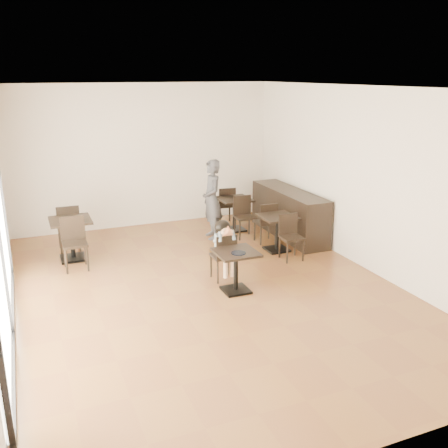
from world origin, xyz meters
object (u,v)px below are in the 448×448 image
cafe_table_left (72,239)px  chair_back_b (245,218)px  chair_mid_b (292,238)px  chair_left_b (75,244)px  cafe_table_mid (277,233)px  chair_left_a (69,227)px  child_chair (223,256)px  chair_mid_a (265,222)px  adult_patron (212,199)px  cafe_table_back (234,214)px  child (223,250)px  chair_back_a (225,205)px  child_table (236,271)px

cafe_table_left → chair_back_b: size_ratio=0.89×
chair_mid_b → chair_left_b: chair_left_b is taller
cafe_table_mid → chair_left_a: 4.13m
chair_left_a → chair_back_b: bearing=171.4°
chair_left_a → child_chair: bearing=133.1°
chair_mid_a → chair_mid_b: same height
adult_patron → chair_left_b: (-2.91, -0.75, -0.37)m
adult_patron → child_chair: bearing=-11.8°
cafe_table_left → chair_mid_a: size_ratio=0.92×
cafe_table_mid → cafe_table_back: (-0.26, 1.54, 0.01)m
chair_left_a → chair_left_b: bearing=91.0°
chair_left_b → chair_back_b: chair_left_b is taller
cafe_table_mid → child: bearing=-149.1°
child_chair → cafe_table_back: bearing=-117.5°
cafe_table_back → chair_back_a: bearing=90.0°
chair_left_a → chair_back_a: size_ratio=1.07×
child_table → chair_back_b: (1.28, 2.46, 0.10)m
chair_mid_a → chair_mid_b: bearing=92.6°
chair_back_b → child_table: bearing=-113.0°
cafe_table_left → chair_mid_a: chair_mid_a is taller
child_table → child_chair: (0.00, 0.55, 0.07)m
child_table → chair_back_a: 3.79m
child_chair → chair_left_a: bearing=-47.8°
chair_left_b → cafe_table_mid: bearing=-6.3°
child → cafe_table_mid: bearing=30.9°
child → adult_patron: (0.63, 2.16, 0.32)m
child → chair_left_b: (-2.27, 1.41, -0.05)m
cafe_table_left → chair_left_a: size_ratio=0.83×
child → chair_mid_a: (1.55, 1.47, -0.09)m
cafe_table_left → chair_mid_b: chair_mid_b is taller
child_table → chair_left_a: bearing=126.6°
chair_left_a → chair_back_a: bearing=-171.0°
chair_back_a → child_table: bearing=74.8°
chair_back_b → chair_back_a: bearing=94.6°
child_chair → adult_patron: (0.63, 2.16, 0.43)m
chair_mid_b → chair_left_b: (-3.82, 1.04, 0.04)m
chair_back_a → cafe_table_back: bearing=94.6°
child_chair → cafe_table_back: (1.28, 2.46, -0.05)m
chair_left_b → chair_back_b: (3.56, 0.50, -0.03)m
child → chair_left_b: bearing=148.2°
adult_patron → chair_back_a: bearing=147.2°
chair_mid_b → chair_back_a: 2.65m
child_chair → adult_patron: size_ratio=0.49×
chair_mid_b → chair_back_b: chair_back_b is taller
child → chair_mid_a: bearing=43.5°
cafe_table_mid → chair_mid_b: size_ratio=0.83×
child → chair_mid_b: size_ratio=1.21×
chair_left_b → cafe_table_left: bearing=91.0°
cafe_table_mid → chair_back_b: (-0.26, 0.99, 0.09)m
chair_mid_b → chair_left_a: chair_left_a is taller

